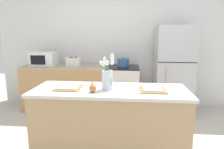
# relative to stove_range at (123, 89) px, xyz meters

# --- Properties ---
(back_wall) EXTENTS (5.20, 0.08, 2.70)m
(back_wall) POSITION_rel_stove_range_xyz_m (-0.10, 0.40, 0.90)
(back_wall) COLOR silver
(back_wall) RESTS_ON ground_plane
(kitchen_island) EXTENTS (1.80, 0.66, 0.90)m
(kitchen_island) POSITION_rel_stove_range_xyz_m (-0.10, -1.60, -0.00)
(kitchen_island) COLOR tan
(kitchen_island) RESTS_ON ground_plane
(back_counter) EXTENTS (1.68, 0.60, 0.90)m
(back_counter) POSITION_rel_stove_range_xyz_m (-1.16, 0.00, 0.00)
(back_counter) COLOR tan
(back_counter) RESTS_ON ground_plane
(stove_range) EXTENTS (0.60, 0.61, 0.90)m
(stove_range) POSITION_rel_stove_range_xyz_m (0.00, 0.00, 0.00)
(stove_range) COLOR silver
(stove_range) RESTS_ON ground_plane
(refrigerator) EXTENTS (0.68, 0.67, 1.67)m
(refrigerator) POSITION_rel_stove_range_xyz_m (0.95, 0.00, 0.39)
(refrigerator) COLOR #B7BABC
(refrigerator) RESTS_ON ground_plane
(flower_vase) EXTENTS (0.17, 0.17, 0.42)m
(flower_vase) POSITION_rel_stove_range_xyz_m (-0.13, -1.62, 0.60)
(flower_vase) COLOR silver
(flower_vase) RESTS_ON kitchen_island
(pear_figurine) EXTENTS (0.08, 0.08, 0.13)m
(pear_figurine) POSITION_rel_stove_range_xyz_m (-0.28, -1.76, 0.50)
(pear_figurine) COLOR #C66B33
(pear_figurine) RESTS_ON kitchen_island
(plate_setting_left) EXTENTS (0.30, 0.30, 0.02)m
(plate_setting_left) POSITION_rel_stove_range_xyz_m (-0.59, -1.62, 0.46)
(plate_setting_left) COLOR olive
(plate_setting_left) RESTS_ON kitchen_island
(plate_setting_right) EXTENTS (0.30, 0.30, 0.02)m
(plate_setting_right) POSITION_rel_stove_range_xyz_m (0.39, -1.62, 0.46)
(plate_setting_right) COLOR olive
(plate_setting_right) RESTS_ON kitchen_island
(toaster) EXTENTS (0.28, 0.18, 0.17)m
(toaster) POSITION_rel_stove_range_xyz_m (-0.98, -0.02, 0.54)
(toaster) COLOR silver
(toaster) RESTS_ON back_counter
(cooking_pot) EXTENTS (0.23, 0.23, 0.18)m
(cooking_pot) POSITION_rel_stove_range_xyz_m (-0.01, 0.05, 0.53)
(cooking_pot) COLOR #386093
(cooking_pot) RESTS_ON stove_range
(microwave) EXTENTS (0.48, 0.37, 0.27)m
(microwave) POSITION_rel_stove_range_xyz_m (-1.59, -0.00, 0.58)
(microwave) COLOR white
(microwave) RESTS_ON back_counter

